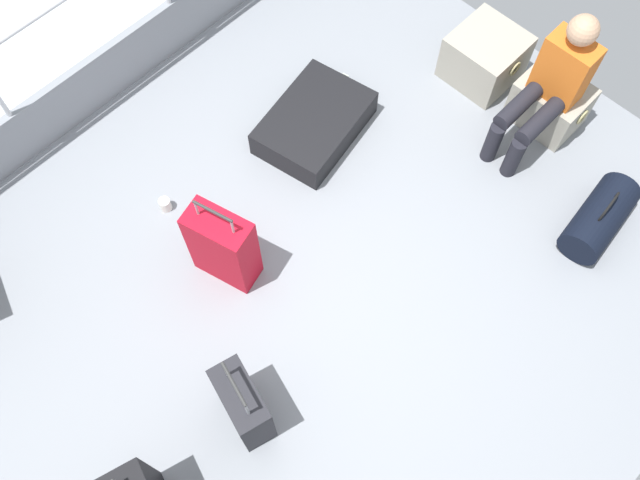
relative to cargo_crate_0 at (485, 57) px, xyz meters
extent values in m
cube|color=gray|center=(0.30, -2.11, -0.22)|extent=(4.40, 5.20, 0.06)
cube|color=gray|center=(-1.87, -2.11, 0.03)|extent=(0.06, 5.20, 0.45)
cylinder|color=silver|center=(-1.87, -2.80, 0.31)|extent=(0.04, 0.04, 1.00)
cube|color=white|center=(-3.30, -2.11, -0.53)|extent=(2.40, 7.28, 0.01)
cube|color=#9E9989|center=(0.00, 0.00, 0.00)|extent=(0.49, 0.49, 0.39)
torus|color=tan|center=(-0.26, 0.00, 0.08)|extent=(0.02, 0.12, 0.12)
torus|color=tan|center=(0.26, 0.00, 0.08)|extent=(0.02, 0.12, 0.12)
cube|color=#9E9989|center=(0.60, 0.00, -0.01)|extent=(0.49, 0.38, 0.36)
torus|color=tan|center=(0.34, 0.00, 0.06)|extent=(0.02, 0.12, 0.12)
torus|color=tan|center=(0.85, 0.00, 0.06)|extent=(0.02, 0.12, 0.12)
cube|color=orange|center=(0.60, -0.05, 0.41)|extent=(0.34, 0.20, 0.48)
sphere|color=tan|center=(0.60, -0.05, 0.77)|extent=(0.20, 0.20, 0.20)
cylinder|color=black|center=(0.69, -0.35, 0.21)|extent=(0.12, 0.40, 0.12)
cylinder|color=black|center=(0.69, -0.55, -0.01)|extent=(0.11, 0.11, 0.36)
cylinder|color=black|center=(0.51, -0.35, 0.21)|extent=(0.12, 0.40, 0.12)
cylinder|color=black|center=(0.51, -0.55, -0.01)|extent=(0.11, 0.11, 0.36)
cube|color=black|center=(-0.54, -1.27, -0.08)|extent=(0.71, 0.91, 0.22)
cube|color=silver|center=(-0.62, -0.86, -0.01)|extent=(0.05, 0.02, 0.08)
cube|color=#B70C1E|center=(-0.19, -2.44, 0.13)|extent=(0.45, 0.31, 0.65)
cylinder|color=#A5A8AD|center=(-0.31, -2.47, 0.53)|extent=(0.02, 0.02, 0.14)
cylinder|color=#A5A8AD|center=(-0.07, -2.41, 0.53)|extent=(0.02, 0.02, 0.14)
cylinder|color=#2D2D2D|center=(-0.19, -2.44, 0.60)|extent=(0.26, 0.09, 0.02)
cube|color=white|center=(-0.22, -2.33, 0.31)|extent=(0.05, 0.02, 0.08)
cube|color=black|center=(0.60, -3.02, 0.07)|extent=(0.44, 0.29, 0.53)
cylinder|color=#A5A8AD|center=(0.49, -2.99, 0.45)|extent=(0.02, 0.02, 0.21)
cylinder|color=#A5A8AD|center=(0.72, -3.05, 0.45)|extent=(0.02, 0.02, 0.21)
cylinder|color=#2D2D2D|center=(0.60, -3.02, 0.55)|extent=(0.26, 0.09, 0.02)
cube|color=green|center=(0.63, -2.92, 0.12)|extent=(0.05, 0.02, 0.08)
cylinder|color=black|center=(1.38, -0.51, -0.05)|extent=(0.33, 0.63, 0.28)
torus|color=black|center=(1.38, -0.51, 0.10)|extent=(0.04, 0.24, 0.24)
cylinder|color=white|center=(-0.83, -2.44, -0.14)|extent=(0.08, 0.08, 0.10)
camera|label=1|loc=(1.51, -3.33, 4.01)|focal=38.63mm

